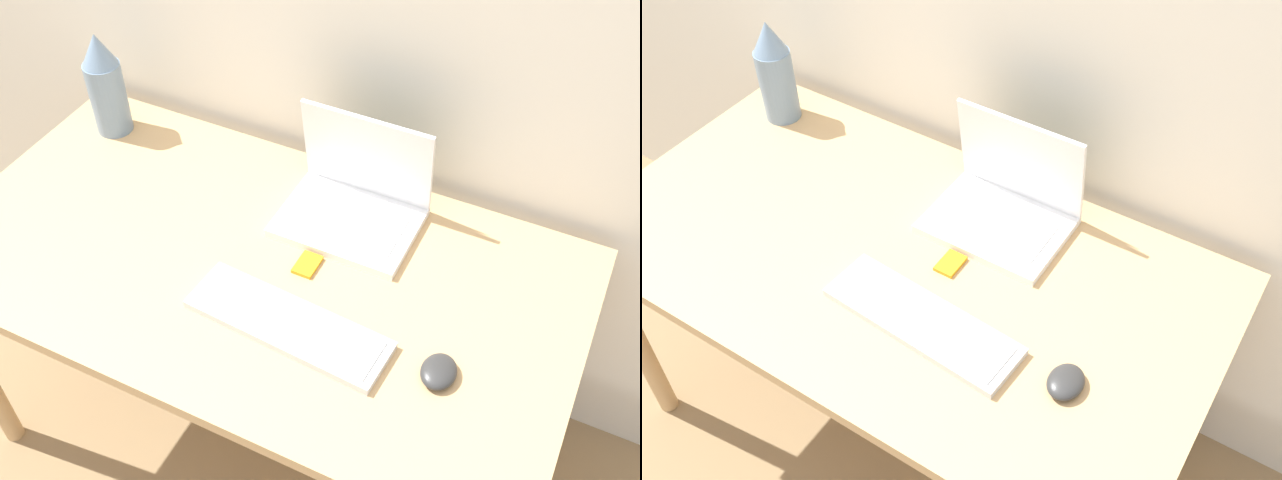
# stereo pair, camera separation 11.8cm
# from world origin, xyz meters

# --- Properties ---
(desk) EXTENTS (1.40, 0.76, 0.71)m
(desk) POSITION_xyz_m (0.00, 0.38, 0.64)
(desk) COLOR tan
(desk) RESTS_ON ground_plane
(laptop) EXTENTS (0.31, 0.23, 0.25)m
(laptop) POSITION_xyz_m (0.14, 0.60, 0.77)
(laptop) COLOR white
(laptop) RESTS_ON desk
(keyboard) EXTENTS (0.43, 0.16, 0.02)m
(keyboard) POSITION_xyz_m (0.15, 0.25, 0.72)
(keyboard) COLOR silver
(keyboard) RESTS_ON desk
(mouse) EXTENTS (0.07, 0.09, 0.03)m
(mouse) POSITION_xyz_m (0.46, 0.27, 0.73)
(mouse) COLOR #2D2D2D
(mouse) RESTS_ON desk
(vase) EXTENTS (0.09, 0.09, 0.27)m
(vase) POSITION_xyz_m (-0.56, 0.63, 0.85)
(vase) COLOR slate
(vase) RESTS_ON desk
(mp3_player) EXTENTS (0.05, 0.07, 0.01)m
(mp3_player) POSITION_xyz_m (0.11, 0.42, 0.72)
(mp3_player) COLOR orange
(mp3_player) RESTS_ON desk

